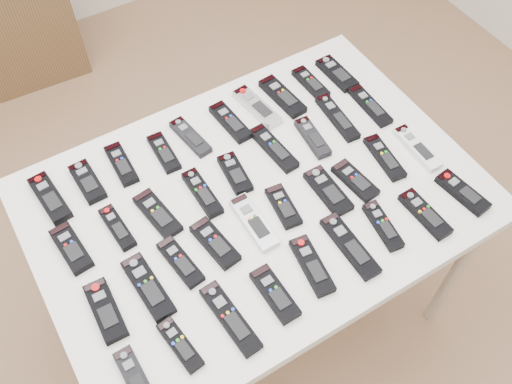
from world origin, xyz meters
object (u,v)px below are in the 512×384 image
remote_21 (180,262)px  remote_37 (463,192)px  remote_32 (275,294)px  remote_27 (385,157)px  remote_26 (355,181)px  remote_23 (254,222)px  remote_34 (350,246)px  table (256,207)px  remote_33 (312,266)px  remote_24 (283,206)px  remote_6 (257,107)px  remote_18 (370,106)px  remote_30 (180,345)px  remote_36 (425,214)px  remote_35 (383,226)px  remote_2 (121,164)px  remote_8 (311,83)px  remote_5 (230,122)px  remote_10 (71,248)px  remote_22 (215,243)px  remote_19 (106,311)px  remote_9 (337,74)px  remote_17 (337,117)px  remote_14 (235,173)px  remote_4 (190,137)px  remote_3 (164,153)px  remote_12 (158,214)px  remote_20 (148,287)px  remote_28 (417,148)px  remote_15 (274,148)px  remote_0 (50,198)px  remote_31 (230,318)px  remote_7 (282,96)px  remote_25 (328,191)px

remote_21 → remote_37: 0.82m
remote_32 → remote_27: bearing=20.4°
remote_26 → remote_37: 0.30m
remote_23 → remote_34: same height
table → remote_33: 0.28m
remote_24 → remote_27: size_ratio=0.82×
remote_6 → remote_24: bearing=-117.4°
remote_18 → remote_30: size_ratio=1.24×
remote_34 → remote_36: 0.24m
remote_35 → remote_37: (0.26, -0.03, -0.00)m
remote_2 → remote_8: same height
table → remote_5: remote_5 is taller
table → remote_10: (-0.51, 0.10, 0.07)m
remote_2 → remote_23: size_ratio=0.85×
remote_35 → remote_36: 0.13m
remote_22 → remote_36: bearing=-29.7°
remote_5 → remote_19: same height
remote_9 → remote_17: 0.20m
remote_14 → remote_24: size_ratio=1.02×
table → remote_8: 0.49m
remote_32 → remote_37: bearing=-2.3°
table → remote_4: 0.30m
remote_9 → remote_14: 0.53m
remote_2 → remote_27: same height
remote_9 → remote_23: (-0.54, -0.36, 0.00)m
table → remote_22: size_ratio=7.81×
remote_3 → remote_24: 0.40m
table → remote_37: remote_37 is taller
remote_12 → remote_33: 0.45m
remote_20 → remote_28: size_ratio=1.07×
remote_15 → remote_27: bearing=-41.5°
remote_4 → remote_36: bearing=-61.9°
remote_3 → remote_22: remote_22 is taller
remote_0 → remote_12: 0.31m
remote_10 → remote_26: 0.81m
remote_4 → remote_17: same height
remote_5 → remote_12: size_ratio=1.01×
remote_8 → remote_22: bearing=-148.6°
remote_10 → remote_4: bearing=17.0°
remote_19 → remote_21: 0.22m
remote_35 → remote_18: bearing=64.6°
remote_18 → remote_21: (-0.77, -0.19, 0.00)m
remote_4 → remote_21: (-0.22, -0.37, -0.00)m
remote_27 → remote_31: 0.67m
remote_12 → remote_18: remote_12 is taller
remote_27 → remote_28: 0.11m
remote_7 → remote_17: bearing=-64.1°
remote_14 → remote_25: 0.27m
remote_18 → remote_12: bearing=-176.9°
remote_0 → remote_22: 0.49m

